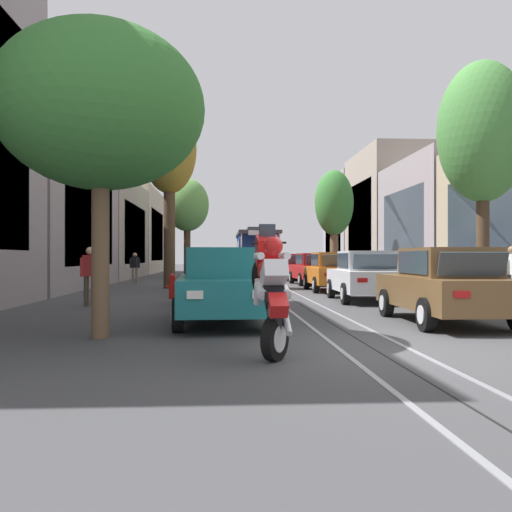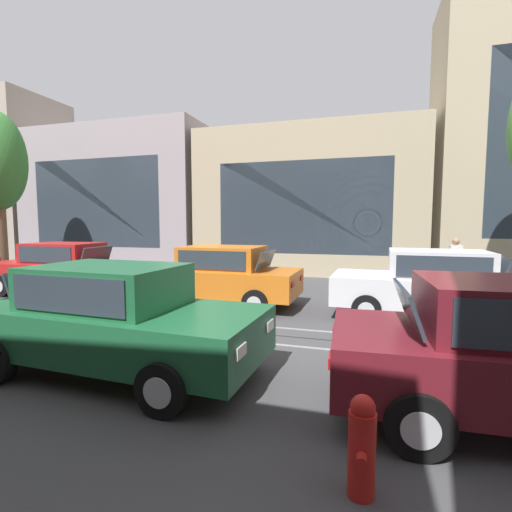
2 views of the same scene
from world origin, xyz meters
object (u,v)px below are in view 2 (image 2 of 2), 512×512
object	(u,v)px
pedestrian_on_left_pavement	(455,261)
fire_hydrant	(362,445)
parked_car_green_mid_left	(115,319)
parked_car_red_fourth_right	(62,268)
parked_car_white_second_right	(431,285)
parked_car_orange_mid_right	(219,275)

from	to	relation	value
pedestrian_on_left_pavement	fire_hydrant	distance (m)	10.62
parked_car_green_mid_left	pedestrian_on_left_pavement	xyz separation A→B (m)	(8.68, -6.24, 0.17)
parked_car_green_mid_left	parked_car_red_fourth_right	bearing A→B (deg)	49.78
parked_car_white_second_right	parked_car_red_fourth_right	distance (m)	10.51
parked_car_red_fourth_right	pedestrian_on_left_pavement	size ratio (longest dim) A/B	2.58
parked_car_green_mid_left	fire_hydrant	world-z (taller)	parked_car_green_mid_left
parked_car_orange_mid_right	parked_car_white_second_right	bearing A→B (deg)	-89.87
parked_car_orange_mid_right	parked_car_red_fourth_right	size ratio (longest dim) A/B	0.99
fire_hydrant	parked_car_green_mid_left	bearing A→B (deg)	65.95
parked_car_green_mid_left	parked_car_white_second_right	distance (m)	6.77
parked_car_white_second_right	pedestrian_on_left_pavement	xyz separation A→B (m)	(4.06, -1.30, 0.17)
parked_car_red_fourth_right	pedestrian_on_left_pavement	distance (m)	12.46
parked_car_red_fourth_right	parked_car_orange_mid_right	bearing A→B (deg)	-91.06
parked_car_orange_mid_right	pedestrian_on_left_pavement	bearing A→B (deg)	-57.90
parked_car_white_second_right	parked_car_orange_mid_right	distance (m)	5.19
parked_car_white_second_right	fire_hydrant	distance (m)	6.36
parked_car_orange_mid_right	fire_hydrant	distance (m)	7.25
parked_car_white_second_right	parked_car_green_mid_left	bearing A→B (deg)	133.09
parked_car_green_mid_left	parked_car_red_fourth_right	size ratio (longest dim) A/B	1.00
fire_hydrant	parked_car_white_second_right	bearing A→B (deg)	-12.98
pedestrian_on_left_pavement	fire_hydrant	world-z (taller)	pedestrian_on_left_pavement
parked_car_orange_mid_right	pedestrian_on_left_pavement	world-z (taller)	pedestrian_on_left_pavement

